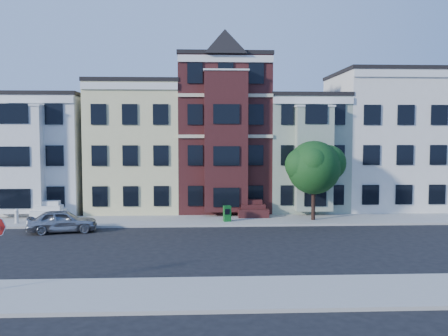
{
  "coord_description": "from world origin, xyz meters",
  "views": [
    {
      "loc": [
        -1.91,
        -26.77,
        6.23
      ],
      "look_at": [
        -0.5,
        2.22,
        4.2
      ],
      "focal_mm": 40.0,
      "sensor_mm": 36.0,
      "label": 1
    }
  ],
  "objects": [
    {
      "name": "fire_hydrant",
      "position": [
        -14.3,
        7.25,
        0.54
      ],
      "size": [
        0.35,
        0.35,
        0.77
      ],
      "primitive_type": "cylinder",
      "rotation": [
        0.0,
        0.0,
        -0.34
      ],
      "color": "beige",
      "rests_on": "far_sidewalk"
    },
    {
      "name": "house_cream",
      "position": [
        13.5,
        14.5,
        5.5
      ],
      "size": [
        8.0,
        9.0,
        11.0
      ],
      "primitive_type": "cube",
      "color": "silver",
      "rests_on": "ground"
    },
    {
      "name": "street_tree",
      "position": [
        6.04,
        7.57,
        3.58
      ],
      "size": [
        6.51,
        6.51,
        6.86
      ],
      "primitive_type": null,
      "rotation": [
        0.0,
        0.0,
        0.11
      ],
      "color": "#1C481B",
      "rests_on": "far_sidewalk"
    },
    {
      "name": "house_white",
      "position": [
        -15.0,
        14.5,
        4.5
      ],
      "size": [
        8.0,
        9.0,
        9.0
      ],
      "primitive_type": "cube",
      "color": "silver",
      "rests_on": "ground"
    },
    {
      "name": "far_sidewalk",
      "position": [
        0.0,
        8.0,
        0.07
      ],
      "size": [
        60.0,
        4.0,
        0.15
      ],
      "primitive_type": "cube",
      "color": "#9E9B93",
      "rests_on": "ground"
    },
    {
      "name": "house_yellow",
      "position": [
        -7.0,
        14.5,
        5.0
      ],
      "size": [
        7.0,
        9.0,
        10.0
      ],
      "primitive_type": "cube",
      "color": "beige",
      "rests_on": "ground"
    },
    {
      "name": "house_green",
      "position": [
        6.5,
        14.5,
        4.5
      ],
      "size": [
        6.0,
        9.0,
        9.0
      ],
      "primitive_type": "cube",
      "color": "gray",
      "rests_on": "ground"
    },
    {
      "name": "newspaper_box",
      "position": [
        -0.04,
        7.28,
        0.69
      ],
      "size": [
        0.56,
        0.51,
        1.08
      ],
      "primitive_type": "cube",
      "rotation": [
        0.0,
        0.0,
        0.18
      ],
      "color": "#115B1D",
      "rests_on": "far_sidewalk"
    },
    {
      "name": "ground",
      "position": [
        0.0,
        0.0,
        0.0
      ],
      "size": [
        120.0,
        120.0,
        0.0
      ],
      "primitive_type": "plane",
      "color": "black"
    },
    {
      "name": "near_sidewalk",
      "position": [
        0.0,
        -8.0,
        0.07
      ],
      "size": [
        60.0,
        4.0,
        0.15
      ],
      "primitive_type": "cube",
      "color": "#9E9B93",
      "rests_on": "ground"
    },
    {
      "name": "parked_car",
      "position": [
        -10.56,
        4.69,
        0.72
      ],
      "size": [
        4.47,
        2.44,
        1.44
      ],
      "primitive_type": "imported",
      "rotation": [
        0.0,
        0.0,
        1.75
      ],
      "color": "#93959C",
      "rests_on": "ground"
    },
    {
      "name": "house_brown",
      "position": [
        0.0,
        14.5,
        6.0
      ],
      "size": [
        7.0,
        9.0,
        12.0
      ],
      "primitive_type": "cube",
      "color": "#3A1515",
      "rests_on": "ground"
    }
  ]
}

